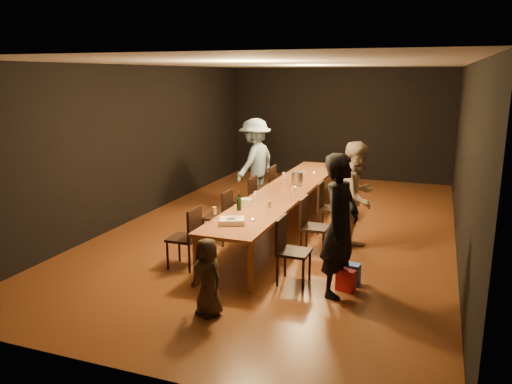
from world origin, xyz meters
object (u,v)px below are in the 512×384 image
(champagne_bottle, at_px, (239,201))
(ice_bucket, at_px, (297,178))
(chair_left_2, at_px, (243,200))
(woman_birthday, at_px, (340,226))
(chair_left_0, at_px, (184,237))
(birthday_cake, at_px, (232,221))
(child, at_px, (208,277))
(table, at_px, (286,192))
(chair_right_2, at_px, (331,208))
(chair_left_1, at_px, (217,216))
(plate_stack, at_px, (247,202))
(man_blue, at_px, (255,162))
(chair_right_0, at_px, (294,251))
(chair_left_3, at_px, (264,187))
(chair_right_1, at_px, (315,227))
(woman_tan, at_px, (356,197))
(chair_right_3, at_px, (343,193))

(champagne_bottle, height_order, ice_bucket, champagne_bottle)
(chair_left_2, height_order, woman_birthday, woman_birthday)
(chair_left_0, height_order, birthday_cake, chair_left_0)
(chair_left_2, bearing_deg, child, -164.84)
(table, xyz_separation_m, chair_left_2, (-0.85, 0.00, -0.24))
(chair_right_2, distance_m, woman_birthday, 2.65)
(woman_birthday, bearing_deg, champagne_bottle, 75.76)
(chair_left_0, bearing_deg, chair_left_1, 0.00)
(chair_left_2, xyz_separation_m, plate_stack, (0.60, -1.36, 0.34))
(champagne_bottle, bearing_deg, child, -78.71)
(child, distance_m, plate_stack, 2.33)
(woman_birthday, xyz_separation_m, man_blue, (-2.64, 3.99, 0.01))
(chair_left_1, distance_m, birthday_cake, 1.44)
(plate_stack, bearing_deg, champagne_bottle, -92.15)
(chair_right_0, bearing_deg, birthday_cake, -91.77)
(chair_right_0, relative_size, chair_left_3, 1.00)
(chair_right_2, bearing_deg, chair_left_0, -35.31)
(chair_right_1, height_order, chair_left_3, same)
(plate_stack, bearing_deg, birthday_cake, -80.67)
(woman_tan, xyz_separation_m, champagne_bottle, (-1.67, -0.95, 0.01))
(chair_right_0, relative_size, chair_right_2, 1.00)
(man_blue, bearing_deg, plate_stack, 29.34)
(child, xyz_separation_m, plate_stack, (-0.38, 2.27, 0.33))
(chair_left_1, relative_size, man_blue, 0.49)
(ice_bucket, bearing_deg, chair_right_0, -75.04)
(chair_left_3, distance_m, child, 4.93)
(chair_left_1, xyz_separation_m, champagne_bottle, (0.59, -0.47, 0.44))
(chair_right_0, bearing_deg, chair_right_1, 180.00)
(champagne_bottle, bearing_deg, woman_birthday, -26.12)
(woman_tan, relative_size, plate_stack, 8.66)
(chair_right_0, distance_m, man_blue, 4.38)
(woman_birthday, bearing_deg, man_blue, 45.39)
(chair_right_3, relative_size, woman_birthday, 0.50)
(chair_left_0, relative_size, plate_stack, 4.51)
(birthday_cake, bearing_deg, chair_left_0, 159.83)
(chair_left_1, bearing_deg, table, -35.31)
(chair_left_1, relative_size, woman_birthday, 0.50)
(chair_left_1, xyz_separation_m, child, (0.98, -2.44, 0.01))
(table, bearing_deg, chair_right_3, 54.69)
(chair_left_2, distance_m, ice_bucket, 1.12)
(chair_left_0, bearing_deg, chair_left_3, 0.00)
(chair_right_3, bearing_deg, chair_left_1, -35.31)
(table, height_order, chair_right_3, chair_right_3)
(chair_left_1, height_order, ice_bucket, ice_bucket)
(woman_tan, bearing_deg, chair_left_3, 72.85)
(table, xyz_separation_m, chair_right_1, (0.85, -1.20, -0.24))
(chair_right_3, xyz_separation_m, champagne_bottle, (-1.11, -2.87, 0.44))
(chair_right_0, distance_m, chair_right_3, 3.60)
(chair_left_0, bearing_deg, chair_left_2, 0.00)
(birthday_cake, xyz_separation_m, champagne_bottle, (-0.18, 0.70, 0.11))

